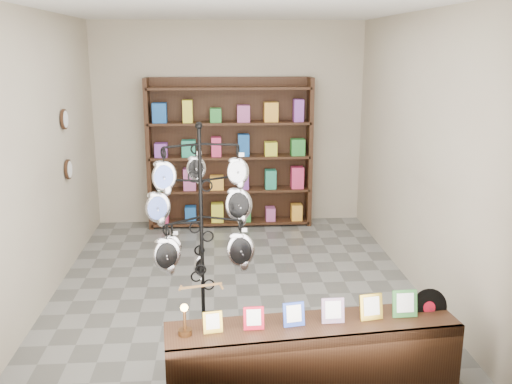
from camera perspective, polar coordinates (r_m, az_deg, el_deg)
The scene contains 6 objects.
ground at distance 6.56m, azimuth -2.01°, elevation -9.25°, with size 5.00×5.00×0.00m, color slate.
room_envelope at distance 6.06m, azimuth -2.16°, elevation 7.00°, with size 5.00×5.00×5.00m.
display_tree at distance 5.07m, azimuth -5.51°, elevation -2.52°, with size 1.02×0.95×2.00m.
front_shelf at distance 4.65m, azimuth 5.65°, elevation -16.00°, with size 2.30×0.70×0.80m.
back_shelving at distance 8.46m, azimuth -2.62°, elevation 3.44°, with size 2.42×0.36×2.20m.
wall_clocks at distance 7.13m, azimuth -18.44°, elevation 4.52°, with size 0.03×0.24×0.84m.
Camera 1 is at (-0.19, -6.01, 2.62)m, focal length 40.00 mm.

